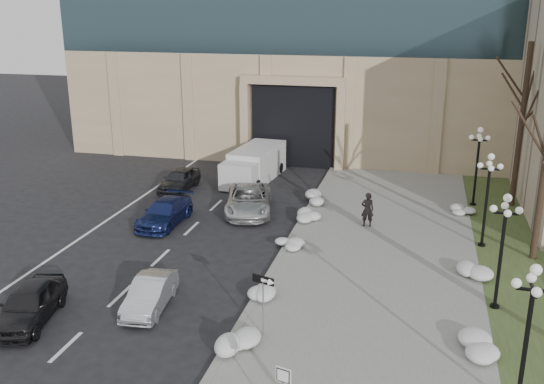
{
  "coord_description": "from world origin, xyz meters",
  "views": [
    {
      "loc": [
        4.99,
        -10.27,
        11.49
      ],
      "look_at": [
        -1.2,
        14.53,
        3.5
      ],
      "focal_mm": 40.0,
      "sensor_mm": 36.0,
      "label": 1
    }
  ],
  "objects": [
    {
      "name": "sidewalk",
      "position": [
        3.5,
        14.0,
        0.06
      ],
      "size": [
        9.0,
        40.0,
        0.12
      ],
      "primitive_type": "cube",
      "color": "gray",
      "rests_on": "ground"
    },
    {
      "name": "curb",
      "position": [
        -1.0,
        14.0,
        0.07
      ],
      "size": [
        0.3,
        40.0,
        0.14
      ],
      "primitive_type": "cube",
      "color": "gray",
      "rests_on": "ground"
    },
    {
      "name": "grass_strip",
      "position": [
        10.0,
        14.0,
        0.05
      ],
      "size": [
        4.0,
        40.0,
        0.1
      ],
      "primitive_type": "cube",
      "color": "#374723",
      "rests_on": "ground"
    },
    {
      "name": "car_a",
      "position": [
        -8.78,
        7.31,
        0.72
      ],
      "size": [
        2.53,
        4.47,
        1.43
      ],
      "primitive_type": "imported",
      "rotation": [
        0.0,
        0.0,
        0.21
      ],
      "color": "black",
      "rests_on": "ground"
    },
    {
      "name": "car_b",
      "position": [
        -4.83,
        9.34,
        0.61
      ],
      "size": [
        1.69,
        3.83,
        1.22
      ],
      "primitive_type": "imported",
      "rotation": [
        0.0,
        0.0,
        0.11
      ],
      "color": "#B1B5BA",
      "rests_on": "ground"
    },
    {
      "name": "car_c",
      "position": [
        -8.13,
        18.3,
        0.66
      ],
      "size": [
        1.98,
        4.63,
        1.33
      ],
      "primitive_type": "imported",
      "rotation": [
        0.0,
        0.0,
        -0.03
      ],
      "color": "navy",
      "rests_on": "ground"
    },
    {
      "name": "car_d",
      "position": [
        -4.26,
        21.26,
        0.75
      ],
      "size": [
        3.69,
        5.83,
        1.5
      ],
      "primitive_type": "imported",
      "rotation": [
        0.0,
        0.0,
        0.24
      ],
      "color": "#BDBDBD",
      "rests_on": "ground"
    },
    {
      "name": "car_e",
      "position": [
        -9.79,
        24.39,
        0.7
      ],
      "size": [
        1.74,
        4.13,
        1.39
      ],
      "primitive_type": "imported",
      "rotation": [
        0.0,
        0.0,
        -0.02
      ],
      "color": "#29292D",
      "rests_on": "ground"
    },
    {
      "name": "pedestrian",
      "position": [
        2.56,
        20.34,
        1.05
      ],
      "size": [
        0.76,
        0.58,
        1.86
      ],
      "primitive_type": "imported",
      "rotation": [
        0.0,
        0.0,
        3.36
      ],
      "color": "black",
      "rests_on": "sidewalk"
    },
    {
      "name": "box_truck",
      "position": [
        -5.76,
        27.8,
        1.04
      ],
      "size": [
        2.94,
        6.93,
        2.14
      ],
      "rotation": [
        0.0,
        0.0,
        -0.09
      ],
      "color": "silver",
      "rests_on": "ground"
    },
    {
      "name": "one_way_sign",
      "position": [
        0.2,
        8.18,
        2.02
      ],
      "size": [
        0.9,
        0.42,
        2.45
      ],
      "rotation": [
        0.0,
        0.0,
        -0.3
      ],
      "color": "slate",
      "rests_on": "ground"
    },
    {
      "name": "snow_clump_c",
      "position": [
        -0.53,
        7.15,
        0.3
      ],
      "size": [
        1.1,
        1.6,
        0.36
      ],
      "primitive_type": "ellipsoid",
      "color": "silver",
      "rests_on": "sidewalk"
    },
    {
      "name": "snow_clump_d",
      "position": [
        -0.88,
        11.25,
        0.3
      ],
      "size": [
        1.1,
        1.6,
        0.36
      ],
      "primitive_type": "ellipsoid",
      "color": "silver",
      "rests_on": "sidewalk"
    },
    {
      "name": "snow_clump_e",
      "position": [
        -0.85,
        16.32,
        0.3
      ],
      "size": [
        1.1,
        1.6,
        0.36
      ],
      "primitive_type": "ellipsoid",
      "color": "silver",
      "rests_on": "sidewalk"
    },
    {
      "name": "snow_clump_f",
      "position": [
        -0.71,
        20.65,
        0.3
      ],
      "size": [
        1.1,
        1.6,
        0.36
      ],
      "primitive_type": "ellipsoid",
      "color": "silver",
      "rests_on": "sidewalk"
    },
    {
      "name": "snow_clump_g",
      "position": [
        -0.68,
        24.51,
        0.3
      ],
      "size": [
        1.1,
        1.6,
        0.36
      ],
      "primitive_type": "ellipsoid",
      "color": "silver",
      "rests_on": "sidewalk"
    },
    {
      "name": "snow_clump_i",
      "position": [
        7.65,
        8.95,
        0.3
      ],
      "size": [
        1.1,
        1.6,
        0.36
      ],
      "primitive_type": "ellipsoid",
      "color": "silver",
      "rests_on": "sidewalk"
    },
    {
      "name": "snow_clump_j",
      "position": [
        7.72,
        15.32,
        0.3
      ],
      "size": [
        1.1,
        1.6,
        0.36
      ],
      "primitive_type": "ellipsoid",
      "color": "silver",
      "rests_on": "sidewalk"
    },
    {
      "name": "snow_clump_k",
      "position": [
        -0.67,
        22.91,
        0.3
      ],
      "size": [
        1.1,
        1.6,
        0.36
      ],
      "primitive_type": "ellipsoid",
      "color": "silver",
      "rests_on": "sidewalk"
    },
    {
      "name": "snow_clump_l",
      "position": [
        7.6,
        23.7,
        0.3
      ],
      "size": [
        1.1,
        1.6,
        0.36
      ],
      "primitive_type": "ellipsoid",
      "color": "silver",
      "rests_on": "sidewalk"
    },
    {
      "name": "lamppost_a",
      "position": [
        8.3,
        6.0,
        3.07
      ],
      "size": [
        1.18,
        1.18,
        4.76
      ],
      "color": "black",
      "rests_on": "ground"
    },
    {
      "name": "lamppost_b",
      "position": [
        8.3,
        12.5,
        3.07
      ],
      "size": [
        1.18,
        1.18,
        4.76
      ],
      "color": "black",
      "rests_on": "ground"
    },
    {
      "name": "lamppost_c",
      "position": [
        8.3,
        19.0,
        3.07
      ],
      "size": [
        1.18,
        1.18,
        4.76
      ],
      "color": "black",
      "rests_on": "ground"
    },
    {
      "name": "lamppost_d",
      "position": [
        8.3,
        25.5,
        3.07
      ],
      "size": [
        1.18,
        1.18,
        4.76
      ],
      "color": "black",
      "rests_on": "ground"
    },
    {
      "name": "tree_far",
      "position": [
        10.5,
        26.0,
        6.15
      ],
      "size": [
        3.2,
        3.2,
        9.5
      ],
      "color": "black",
      "rests_on": "ground"
    }
  ]
}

